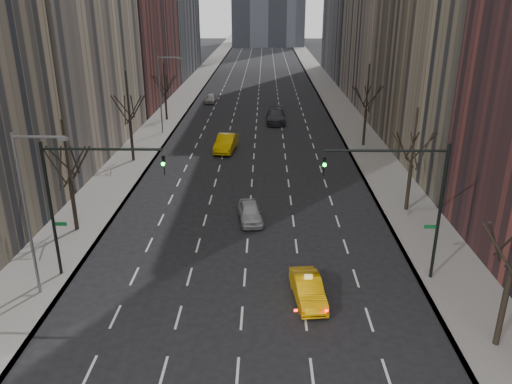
{
  "coord_description": "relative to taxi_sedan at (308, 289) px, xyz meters",
  "views": [
    {
      "loc": [
        1.12,
        -13.38,
        15.24
      ],
      "look_at": [
        0.57,
        16.79,
        3.5
      ],
      "focal_mm": 35.0,
      "sensor_mm": 36.0,
      "label": 1
    }
  ],
  "objects": [
    {
      "name": "tree_rw_c",
      "position": [
        8.51,
        30.31,
        3.37
      ],
      "size": [
        3.36,
        3.5,
        8.74
      ],
      "color": "black",
      "rests_on": "ground"
    },
    {
      "name": "sidewalk_right",
      "position": [
        8.76,
        60.31,
        -0.6
      ],
      "size": [
        4.5,
        320.0,
        0.15
      ],
      "primitive_type": "cube",
      "color": "slate",
      "rests_on": "ground"
    },
    {
      "name": "tree_lw_d",
      "position": [
        -15.49,
        42.31,
        2.89
      ],
      "size": [
        3.36,
        3.5,
        7.36
      ],
      "color": "black",
      "rests_on": "ground"
    },
    {
      "name": "streetlight_near",
      "position": [
        -14.33,
        0.31,
        4.95
      ],
      "size": [
        2.83,
        0.22,
        9.0
      ],
      "color": "slate",
      "rests_on": "ground"
    },
    {
      "name": "tree_rw_b",
      "position": [
        8.51,
        12.31,
        3.05
      ],
      "size": [
        3.36,
        3.5,
        7.82
      ],
      "color": "black",
      "rests_on": "ground"
    },
    {
      "name": "tree_rw_a",
      "position": [
        8.51,
        -3.69,
        3.21
      ],
      "size": [
        3.36,
        3.5,
        8.28
      ],
      "color": "black",
      "rests_on": "ground"
    },
    {
      "name": "far_car_white",
      "position": [
        -10.8,
        54.59,
        0.01
      ],
      "size": [
        1.83,
        4.09,
        1.37
      ],
      "primitive_type": "imported",
      "rotation": [
        0.0,
        0.0,
        -0.06
      ],
      "color": "#BDBDBD",
      "rests_on": "ground"
    },
    {
      "name": "tree_lw_c",
      "position": [
        -15.49,
        24.31,
        3.37
      ],
      "size": [
        3.36,
        3.5,
        8.74
      ],
      "color": "black",
      "rests_on": "ground"
    },
    {
      "name": "sidewalk_left",
      "position": [
        -15.74,
        60.31,
        -0.6
      ],
      "size": [
        4.5,
        320.0,
        0.15
      ],
      "primitive_type": "cube",
      "color": "slate",
      "rests_on": "ground"
    },
    {
      "name": "traffic_mast_right",
      "position": [
        5.62,
        2.31,
        4.82
      ],
      "size": [
        6.69,
        0.39,
        8.0
      ],
      "color": "black",
      "rests_on": "ground"
    },
    {
      "name": "far_taxi",
      "position": [
        -6.49,
        28.24,
        0.19
      ],
      "size": [
        2.4,
        5.4,
        1.72
      ],
      "primitive_type": "imported",
      "rotation": [
        0.0,
        0.0,
        -0.11
      ],
      "color": "#DCAB04",
      "rests_on": "ground"
    },
    {
      "name": "traffic_mast_left",
      "position": [
        -12.6,
        2.31,
        4.82
      ],
      "size": [
        6.69,
        0.39,
        8.0
      ],
      "color": "black",
      "rests_on": "ground"
    },
    {
      "name": "silver_sedan_ahead",
      "position": [
        -3.41,
        10.29,
        0.02
      ],
      "size": [
        2.14,
        4.21,
        1.37
      ],
      "primitive_type": "imported",
      "rotation": [
        0.0,
        0.0,
        0.13
      ],
      "color": "#ACB0B5",
      "rests_on": "ground"
    },
    {
      "name": "streetlight_far",
      "position": [
        -14.33,
        35.31,
        4.95
      ],
      "size": [
        2.83,
        0.22,
        9.0
      ],
      "color": "slate",
      "rests_on": "ground"
    },
    {
      "name": "taxi_sedan",
      "position": [
        0.0,
        0.0,
        0.0
      ],
      "size": [
        1.92,
        4.22,
        1.34
      ],
      "primitive_type": "imported",
      "rotation": [
        0.0,
        0.0,
        0.13
      ],
      "color": "#EAA204",
      "rests_on": "ground"
    },
    {
      "name": "far_suv_grey",
      "position": [
        -0.94,
        41.39,
        0.21
      ],
      "size": [
        2.49,
        6.07,
        1.76
      ],
      "primitive_type": "imported",
      "rotation": [
        0.0,
        0.0,
        -0.0
      ],
      "color": "#2F2F34",
      "rests_on": "ground"
    },
    {
      "name": "tree_lw_b",
      "position": [
        -15.49,
        8.31,
        3.05
      ],
      "size": [
        3.36,
        3.5,
        7.82
      ],
      "color": "black",
      "rests_on": "ground"
    }
  ]
}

